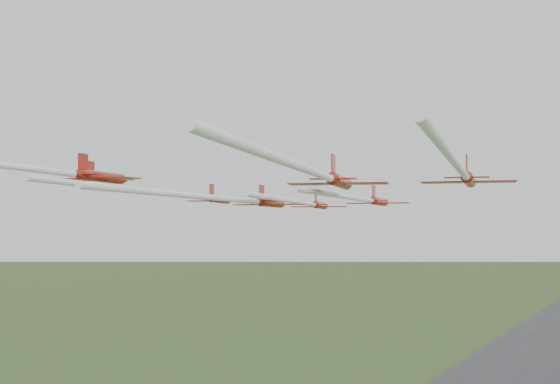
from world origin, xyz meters
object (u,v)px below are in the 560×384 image
at_px(jet_row3_mid, 239,200).
at_px(jet_row4_right, 321,175).
at_px(jet_row2_right, 365,199).
at_px(jet_lead, 307,203).
at_px(jet_row3_left, 61,173).
at_px(jet_row3_right, 462,172).
at_px(jet_row2_left, 185,196).

height_order(jet_row3_mid, jet_row4_right, jet_row4_right).
bearing_deg(jet_row2_right, jet_lead, 131.94).
bearing_deg(jet_row2_right, jet_row3_left, -151.19).
xyz_separation_m(jet_row3_mid, jet_row4_right, (13.96, -10.86, 1.53)).
height_order(jet_row3_right, jet_row4_right, jet_row3_right).
relative_size(jet_lead, jet_row2_left, 0.90).
distance_m(jet_lead, jet_row3_left, 35.77).
bearing_deg(jet_row3_left, jet_lead, 50.87).
xyz_separation_m(jet_row3_left, jet_row3_right, (44.66, 3.45, -1.07)).
height_order(jet_row2_left, jet_row3_mid, jet_row2_left).
height_order(jet_row2_left, jet_row3_left, jet_row3_left).
height_order(jet_row2_right, jet_row3_mid, jet_row2_right).
distance_m(jet_lead, jet_row4_right, 45.23).
distance_m(jet_row3_right, jet_row4_right, 14.86).
xyz_separation_m(jet_row2_right, jet_row3_mid, (-6.41, -19.30, -0.56)).
height_order(jet_lead, jet_row2_left, jet_row2_left).
height_order(jet_row2_right, jet_row3_right, jet_row3_right).
bearing_deg(jet_row3_left, jet_row2_right, 24.51).
bearing_deg(jet_row3_right, jet_row3_mid, 172.12).
distance_m(jet_row2_left, jet_row3_left, 14.94).
bearing_deg(jet_row3_right, jet_row4_right, -136.85).
xyz_separation_m(jet_row3_left, jet_row3_mid, (21.95, 2.31, -3.31)).
xyz_separation_m(jet_row3_mid, jet_row3_right, (22.71, 1.14, 2.24)).
height_order(jet_row3_left, jet_row4_right, jet_row3_left).
bearing_deg(jet_row4_right, jet_lead, 102.41).
bearing_deg(jet_lead, jet_row2_right, -53.78).
distance_m(jet_row3_mid, jet_row3_right, 22.85).
distance_m(jet_row3_left, jet_row3_mid, 22.31).
bearing_deg(jet_row3_right, jet_row3_left, 173.66).
bearing_deg(jet_row2_right, jet_row3_right, -56.60).
xyz_separation_m(jet_lead, jet_row4_right, (20.09, -40.51, 0.99)).
relative_size(jet_row2_left, jet_row4_right, 1.12).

